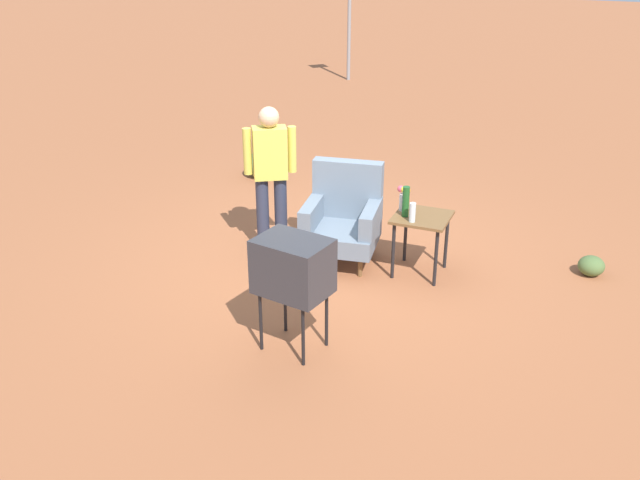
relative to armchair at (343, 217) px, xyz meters
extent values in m
plane|color=#A05B38|center=(-0.19, -0.03, -0.50)|extent=(60.00, 60.00, 0.00)
cylinder|color=brown|center=(-0.21, -0.40, -0.39)|extent=(0.05, 0.05, 0.22)
cylinder|color=brown|center=(0.32, -0.32, -0.39)|extent=(0.05, 0.05, 0.22)
cylinder|color=brown|center=(-0.29, 0.12, -0.39)|extent=(0.05, 0.05, 0.22)
cylinder|color=brown|center=(0.24, 0.20, -0.39)|extent=(0.05, 0.05, 0.22)
cube|color=slate|center=(0.02, -0.10, -0.18)|extent=(0.87, 0.87, 0.20)
cube|color=slate|center=(-0.03, 0.22, 0.24)|extent=(0.78, 0.27, 0.64)
cube|color=slate|center=(-0.30, -0.15, 0.05)|extent=(0.24, 0.70, 0.26)
cube|color=slate|center=(0.33, -0.05, 0.05)|extent=(0.24, 0.70, 0.26)
cylinder|color=black|center=(0.64, -0.23, -0.19)|extent=(0.04, 0.04, 0.62)
cylinder|color=black|center=(1.09, -0.23, -0.19)|extent=(0.04, 0.04, 0.62)
cylinder|color=black|center=(0.64, 0.22, -0.19)|extent=(0.04, 0.04, 0.62)
cylinder|color=black|center=(1.09, 0.22, -0.19)|extent=(0.04, 0.04, 0.62)
cube|color=brown|center=(0.87, -0.01, 0.14)|extent=(0.56, 0.56, 0.03)
cylinder|color=black|center=(0.49, -1.68, -0.22)|extent=(0.03, 0.03, 0.55)
cylinder|color=black|center=(0.06, -1.60, -0.22)|extent=(0.03, 0.03, 0.55)
cylinder|color=black|center=(0.43, -2.04, -0.22)|extent=(0.03, 0.03, 0.55)
cylinder|color=black|center=(0.00, -1.96, -0.22)|extent=(0.03, 0.03, 0.55)
cube|color=#333338|center=(0.24, -1.82, 0.29)|extent=(0.67, 0.54, 0.48)
cube|color=#383D3F|center=(0.28, -1.60, 0.29)|extent=(0.42, 0.09, 0.34)
cylinder|color=#2D3347|center=(-0.90, -0.14, -0.07)|extent=(0.14, 0.14, 0.86)
cylinder|color=#2D3347|center=(-0.73, -0.03, -0.07)|extent=(0.14, 0.14, 0.86)
cube|color=#D6C64C|center=(-0.82, -0.08, 0.64)|extent=(0.42, 0.38, 0.56)
cylinder|color=#D6C64C|center=(-1.02, -0.21, 0.67)|extent=(0.09, 0.09, 0.50)
cylinder|color=#D6C64C|center=(-0.61, 0.04, 0.67)|extent=(0.09, 0.09, 0.50)
sphere|color=#DBAD84|center=(-0.82, -0.08, 1.03)|extent=(0.22, 0.22, 0.22)
cylinder|color=gray|center=(-3.30, 8.95, 0.50)|extent=(0.08, 0.08, 2.00)
cylinder|color=silver|center=(0.81, -0.19, 0.25)|extent=(0.06, 0.06, 0.20)
cylinder|color=#1E5623|center=(0.71, -0.08, 0.31)|extent=(0.07, 0.07, 0.32)
cylinder|color=silver|center=(0.64, 0.07, 0.24)|extent=(0.09, 0.09, 0.18)
sphere|color=yellow|center=(0.64, 0.07, 0.38)|extent=(0.07, 0.07, 0.07)
sphere|color=#E04C66|center=(0.60, 0.08, 0.38)|extent=(0.07, 0.07, 0.07)
sphere|color=orange|center=(0.68, 0.05, 0.38)|extent=(0.07, 0.07, 0.07)
ellipsoid|color=#475B33|center=(-2.07, 2.09, -0.31)|extent=(0.48, 0.48, 0.37)
ellipsoid|color=#516B38|center=(2.55, 0.64, -0.39)|extent=(0.27, 0.27, 0.21)
camera|label=1|loc=(2.47, -6.56, 2.92)|focal=39.57mm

